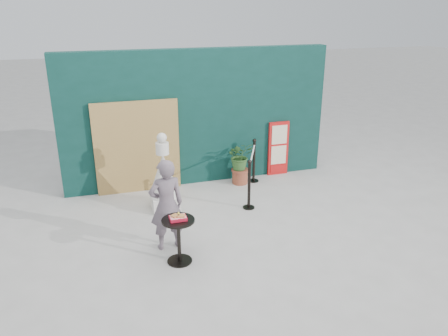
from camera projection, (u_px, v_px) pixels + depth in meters
ground at (245, 247)px, 7.43m from camera, size 60.00×60.00×0.00m
back_wall at (198, 118)px, 9.72m from camera, size 6.00×0.30×3.00m
bamboo_fence at (137, 147)px, 9.32m from camera, size 1.80×0.08×2.00m
woman at (167, 205)px, 7.15m from camera, size 0.60×0.42×1.58m
menu_board at (278, 149)px, 10.37m from camera, size 0.50×0.07×1.30m
statue at (164, 179)px, 8.60m from camera, size 0.62×0.62×1.58m
cafe_table at (179, 234)px, 6.83m from camera, size 0.52×0.52×0.75m
food_basket at (178, 217)px, 6.73m from camera, size 0.26×0.19×0.11m
planter at (240, 160)px, 9.86m from camera, size 0.58×0.50×0.99m
stanchion_barrier at (252, 172)px, 9.33m from camera, size 0.84×1.54×1.03m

